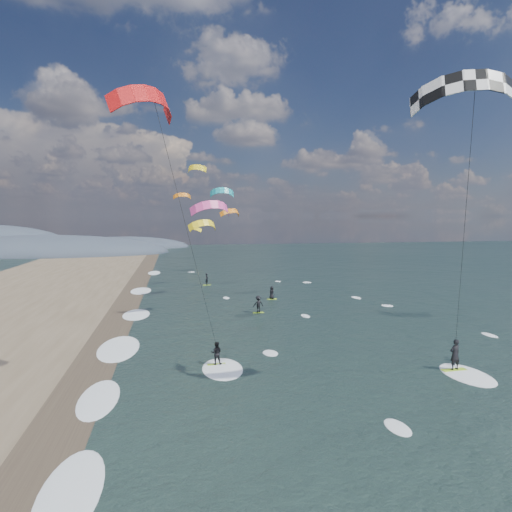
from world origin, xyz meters
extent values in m
plane|color=black|center=(0.00, 0.00, 0.00)|extent=(260.00, 260.00, 0.00)
cube|color=#382D23|center=(-12.00, 10.00, 0.00)|extent=(3.00, 240.00, 0.00)
ellipsoid|color=#3D4756|center=(-40.00, 100.00, 0.00)|extent=(64.00, 24.00, 10.00)
ellipsoid|color=#3D4756|center=(-22.00, 120.00, 0.00)|extent=(40.00, 18.00, 7.00)
cube|color=#97CA23|center=(10.74, 6.17, 0.03)|extent=(1.60, 0.48, 0.07)
imported|color=black|center=(10.74, 6.17, 1.06)|extent=(0.78, 0.57, 1.97)
ellipsoid|color=white|center=(11.04, 5.37, 0.00)|extent=(2.60, 4.20, 0.12)
cylinder|color=black|center=(8.74, 3.17, 8.58)|extent=(0.02, 0.02, 16.25)
cube|color=#97CA23|center=(-4.03, 10.07, 0.03)|extent=(1.19, 0.37, 0.06)
imported|color=black|center=(-4.03, 10.07, 0.81)|extent=(0.84, 0.71, 1.51)
ellipsoid|color=white|center=(-3.73, 9.27, 0.00)|extent=(2.60, 4.20, 0.12)
cylinder|color=black|center=(-5.78, 7.07, 8.42)|extent=(0.02, 0.02, 15.85)
cube|color=#97CA23|center=(1.65, 24.55, 0.03)|extent=(1.10, 0.35, 0.05)
imported|color=black|center=(1.65, 24.55, 0.90)|extent=(1.18, 0.78, 1.70)
cube|color=#97CA23|center=(4.59, 31.21, 0.03)|extent=(1.10, 0.35, 0.05)
imported|color=black|center=(4.59, 31.21, 0.81)|extent=(0.79, 0.88, 1.51)
cube|color=#97CA23|center=(-2.14, 43.06, 0.03)|extent=(1.10, 0.35, 0.05)
imported|color=black|center=(-2.14, 43.06, 0.88)|extent=(0.58, 0.70, 1.65)
ellipsoid|color=white|center=(-10.80, -2.00, 0.00)|extent=(2.40, 5.40, 0.11)
ellipsoid|color=white|center=(-10.80, 6.00, 0.00)|extent=(2.40, 5.40, 0.11)
ellipsoid|color=white|center=(-10.80, 15.00, 0.00)|extent=(2.40, 5.40, 0.11)
ellipsoid|color=white|center=(-10.80, 26.00, 0.00)|extent=(2.40, 5.40, 0.11)
ellipsoid|color=white|center=(-10.80, 40.00, 0.00)|extent=(2.40, 5.40, 0.11)
ellipsoid|color=white|center=(-10.80, 58.00, 0.00)|extent=(2.40, 5.40, 0.11)
camera|label=1|loc=(-6.65, -17.35, 9.79)|focal=30.00mm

